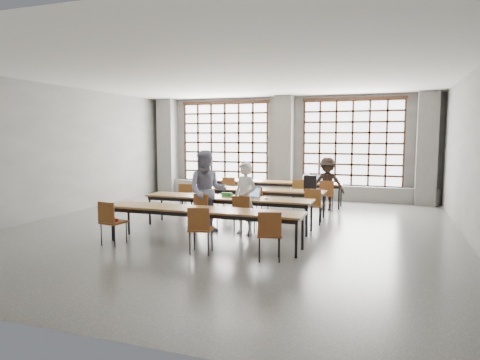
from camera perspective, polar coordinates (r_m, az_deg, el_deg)
name	(u,v)px	position (r m, az deg, el deg)	size (l,w,h in m)	color
floor	(231,229)	(9.98, -1.25, -6.55)	(11.00, 11.00, 0.00)	#4A4A48
ceiling	(230,75)	(9.84, -1.30, 13.77)	(11.00, 11.00, 0.00)	silver
wall_back	(286,147)	(15.03, 6.15, 4.37)	(10.00, 10.00, 0.00)	#5A5A57
wall_front	(50,174)	(5.01, -24.01, 0.68)	(10.00, 10.00, 0.00)	#5A5A57
wall_left	(55,151)	(12.43, -23.44, 3.57)	(11.00, 11.00, 0.00)	#5A5A57
wall_right	(477,157)	(9.27, 29.10, 2.65)	(11.00, 11.00, 0.00)	#5A5A57
column_left	(168,146)	(16.39, -9.63, 4.45)	(0.60, 0.55, 3.50)	#5D5D5A
column_mid	(284,147)	(14.75, 5.90, 4.34)	(0.60, 0.55, 3.50)	#5D5D5A
column_right	(427,149)	(14.39, 23.64, 3.83)	(0.60, 0.55, 3.50)	#5D5D5A
window_left	(225,143)	(15.62, -2.01, 5.01)	(3.32, 0.12, 3.00)	white
window_right	(352,143)	(14.59, 14.74, 4.75)	(3.32, 0.12, 3.00)	white
sill_ledge	(284,191)	(14.95, 5.91, -1.41)	(9.80, 0.35, 0.50)	#5D5D5A
desk_row_a	(278,183)	(13.42, 5.05, -0.46)	(4.00, 0.70, 0.73)	brown
desk_row_b	(251,191)	(11.57, 1.44, -1.47)	(4.00, 0.70, 0.73)	brown
desk_row_c	(228,200)	(10.02, -1.66, -2.64)	(4.00, 0.70, 0.73)	brown
desk_row_d	(203,212)	(8.47, -4.92, -4.26)	(4.00, 0.70, 0.73)	brown
chair_back_left	(229,188)	(13.26, -1.45, -1.08)	(0.49, 0.49, 0.88)	brown
chair_back_mid	(299,191)	(12.65, 7.91, -1.47)	(0.48, 0.48, 0.88)	brown
chair_back_right	(327,192)	(12.52, 11.48, -1.62)	(0.46, 0.47, 0.88)	brown
chair_mid_left	(187,196)	(11.61, -7.03, -2.13)	(0.46, 0.46, 0.88)	brown
chair_mid_centre	(258,200)	(10.88, 2.35, -2.63)	(0.49, 0.50, 0.88)	maroon
chair_mid_right	(313,203)	(10.56, 9.74, -2.98)	(0.44, 0.44, 0.88)	brown
chair_front_left	(204,209)	(9.59, -4.80, -3.82)	(0.52, 0.52, 0.88)	brown
chair_front_right	(243,211)	(9.26, 0.40, -4.16)	(0.44, 0.45, 0.88)	brown
chair_near_left	(111,219)	(8.81, -16.86, -4.95)	(0.46, 0.47, 0.88)	brown
chair_near_mid	(200,225)	(7.84, -5.36, -6.04)	(0.49, 0.50, 0.88)	brown
chair_near_right	(269,231)	(7.40, 3.95, -6.75)	(0.52, 0.52, 0.88)	brown
student_male	(245,198)	(9.33, 0.68, -2.47)	(0.58, 0.38, 1.59)	white
student_female	(207,191)	(9.64, -4.40, -1.49)	(0.89, 0.69, 1.83)	#1A1F4F
student_back	(327,184)	(12.62, 11.55, -0.51)	(0.99, 0.57, 1.53)	black
laptop_front	(252,195)	(9.91, 1.63, -1.99)	(0.43, 0.40, 0.26)	#B0AFB4
laptop_back	(321,181)	(13.25, 10.80, -0.08)	(0.40, 0.35, 0.26)	silver
mouse	(266,198)	(9.69, 3.55, -2.44)	(0.10, 0.06, 0.04)	silver
green_box	(227,194)	(10.09, -1.77, -1.94)	(0.25, 0.09, 0.09)	#2B8430
phone	(233,198)	(9.85, -0.89, -2.36)	(0.13, 0.06, 0.01)	black
paper_sheet_a	(231,187)	(11.81, -1.26, -1.00)	(0.30, 0.21, 0.00)	silver
paper_sheet_b	(240,188)	(11.61, -0.04, -1.11)	(0.30, 0.21, 0.00)	white
paper_sheet_c	(254,189)	(11.53, 1.92, -1.17)	(0.30, 0.21, 0.00)	white
backpack	(310,183)	(11.21, 9.33, -0.43)	(0.32, 0.20, 0.40)	black
plastic_bag	(307,178)	(13.26, 8.88, 0.32)	(0.26, 0.21, 0.29)	white
red_pouch	(114,220)	(8.87, -16.50, -5.10)	(0.20, 0.08, 0.06)	#A11319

